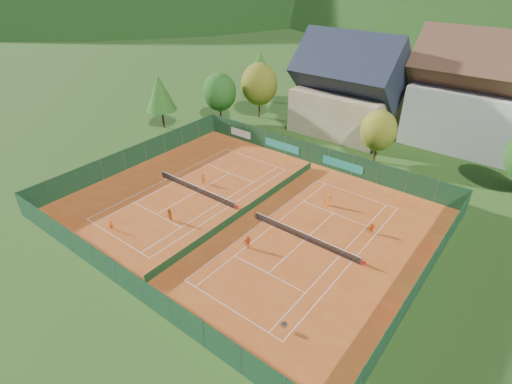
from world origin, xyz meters
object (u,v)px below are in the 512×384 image
object	(u,v)px
player_right_far_a	(329,200)
player_right_far_b	(372,228)
chalet	(348,92)
player_left_far	(203,179)
player_right_near	(248,242)
player_left_near	(111,225)
hotel_block_a	(486,101)
ball_hopper	(285,325)
player_left_mid	(169,215)

from	to	relation	value
player_right_far_a	player_right_far_b	world-z (taller)	player_right_far_a
chalet	player_left_far	world-z (taller)	chalet
chalet	player_right_near	bearing A→B (deg)	-78.39
player_left_near	player_left_far	world-z (taller)	player_left_far
chalet	player_right_far_a	distance (m)	25.18
player_left_near	player_right_near	xyz separation A→B (m)	(13.64, 6.73, 0.13)
hotel_block_a	player_left_near	distance (m)	54.19
ball_hopper	player_left_far	size ratio (longest dim) A/B	0.55
hotel_block_a	player_right_far_b	size ratio (longest dim) A/B	17.25
player_right_far_a	chalet	bearing A→B (deg)	-69.65
ball_hopper	player_left_far	distance (m)	25.31
player_left_mid	player_right_near	xyz separation A→B (m)	(9.90, 1.71, -0.04)
player_left_near	player_right_far_b	xyz separation A→B (m)	(22.48, 16.84, 0.01)
chalet	player_left_far	size ratio (longest dim) A/B	11.12
chalet	player_right_far_b	world-z (taller)	chalet
ball_hopper	player_right_far_b	size ratio (longest dim) A/B	0.64
player_left_near	player_left_far	distance (m)	13.48
chalet	hotel_block_a	xyz separation A→B (m)	(19.00, 6.00, 0.76)
ball_hopper	player_right_far_b	distance (m)	16.38
player_left_far	player_right_far_a	world-z (taller)	player_right_far_a
ball_hopper	player_left_mid	world-z (taller)	player_left_mid
player_left_near	player_right_far_a	bearing A→B (deg)	14.00
chalet	ball_hopper	world-z (taller)	chalet
ball_hopper	player_right_far_b	xyz separation A→B (m)	(0.02, 16.38, 0.07)
ball_hopper	player_left_far	bearing A→B (deg)	149.09
player_left_near	player_left_far	size ratio (longest dim) A/B	0.85
player_left_far	player_right_near	xyz separation A→B (m)	(12.90, -6.72, 0.02)
player_right_far_a	player_right_near	bearing A→B (deg)	74.93
hotel_block_a	player_right_far_b	distance (m)	31.37
player_left_near	player_left_mid	size ratio (longest dim) A/B	0.79
ball_hopper	player_right_near	world-z (taller)	player_right_near
player_left_near	player_right_near	bearing A→B (deg)	-8.98
chalet	ball_hopper	bearing A→B (deg)	-68.71
player_right_far_a	player_left_mid	bearing A→B (deg)	44.91
player_left_mid	player_right_far_a	xyz separation A→B (m)	(12.49, 13.82, -0.05)
chalet	player_left_far	xyz separation A→B (m)	(-5.79, -27.87, -5.90)
player_left_far	player_right_far_b	distance (m)	22.00
hotel_block_a	player_right_near	xyz separation A→B (m)	(-11.89, -40.59, -6.64)
player_right_far_b	player_right_far_a	bearing A→B (deg)	-58.30
chalet	ball_hopper	size ratio (longest dim) A/B	20.25
ball_hopper	player_left_far	xyz separation A→B (m)	(-21.71, 13.00, 0.17)
player_right_near	player_right_far_b	xyz separation A→B (m)	(8.84, 10.10, -0.12)
player_left_near	player_left_far	xyz separation A→B (m)	(0.74, 13.46, 0.11)
player_right_far_a	ball_hopper	bearing A→B (deg)	105.71
player_left_far	player_right_near	world-z (taller)	player_right_near
player_left_mid	player_right_far_a	world-z (taller)	player_left_mid
hotel_block_a	ball_hopper	bearing A→B (deg)	-93.75
chalet	hotel_block_a	distance (m)	19.94
chalet	ball_hopper	xyz separation A→B (m)	(15.93, -40.87, -6.07)
ball_hopper	player_left_mid	bearing A→B (deg)	166.27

